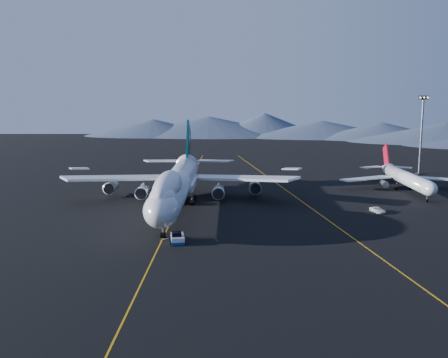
{
  "coord_description": "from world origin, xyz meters",
  "views": [
    {
      "loc": [
        12.28,
        -115.64,
        25.38
      ],
      "look_at": [
        10.92,
        4.85,
        6.0
      ],
      "focal_mm": 40.0,
      "sensor_mm": 36.0,
      "label": 1
    }
  ],
  "objects_px": {
    "second_jet": "(405,178)",
    "service_van": "(378,210)",
    "floodlight_mast": "(421,135)",
    "boeing_747": "(177,183)",
    "pushback_tug": "(178,239)"
  },
  "relations": [
    {
      "from": "boeing_747",
      "to": "floodlight_mast",
      "type": "relative_size",
      "value": 2.74
    },
    {
      "from": "pushback_tug",
      "to": "service_van",
      "type": "relative_size",
      "value": 1.15
    },
    {
      "from": "boeing_747",
      "to": "floodlight_mast",
      "type": "height_order",
      "value": "floodlight_mast"
    },
    {
      "from": "boeing_747",
      "to": "second_jet",
      "type": "height_order",
      "value": "boeing_747"
    },
    {
      "from": "floodlight_mast",
      "to": "service_van",
      "type": "bearing_deg",
      "value": -117.99
    },
    {
      "from": "second_jet",
      "to": "service_van",
      "type": "relative_size",
      "value": 9.29
    },
    {
      "from": "boeing_747",
      "to": "pushback_tug",
      "type": "height_order",
      "value": "boeing_747"
    },
    {
      "from": "second_jet",
      "to": "floodlight_mast",
      "type": "height_order",
      "value": "floodlight_mast"
    },
    {
      "from": "pushback_tug",
      "to": "second_jet",
      "type": "height_order",
      "value": "second_jet"
    },
    {
      "from": "floodlight_mast",
      "to": "second_jet",
      "type": "bearing_deg",
      "value": -117.0
    },
    {
      "from": "boeing_747",
      "to": "service_van",
      "type": "relative_size",
      "value": 16.41
    },
    {
      "from": "second_jet",
      "to": "boeing_747",
      "type": "bearing_deg",
      "value": -146.75
    },
    {
      "from": "second_jet",
      "to": "service_van",
      "type": "bearing_deg",
      "value": -106.28
    },
    {
      "from": "boeing_747",
      "to": "second_jet",
      "type": "xyz_separation_m",
      "value": [
        61.48,
        22.99,
        -2.28
      ]
    },
    {
      "from": "second_jet",
      "to": "service_van",
      "type": "height_order",
      "value": "second_jet"
    }
  ]
}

